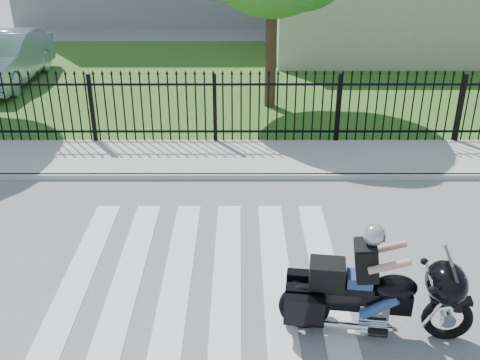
{
  "coord_description": "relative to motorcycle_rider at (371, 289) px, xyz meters",
  "views": [
    {
      "loc": [
        0.6,
        -7.06,
        5.37
      ],
      "look_at": [
        0.61,
        1.9,
        1.0
      ],
      "focal_mm": 42.0,
      "sensor_mm": 36.0,
      "label": 1
    }
  ],
  "objects": [
    {
      "name": "ground",
      "position": [
        -2.39,
        0.89,
        -0.71
      ],
      "size": [
        120.0,
        120.0,
        0.0
      ],
      "primitive_type": "plane",
      "color": "slate",
      "rests_on": "ground"
    },
    {
      "name": "crosswalk",
      "position": [
        -2.39,
        0.89,
        -0.71
      ],
      "size": [
        5.0,
        5.5,
        0.01
      ],
      "primitive_type": null,
      "color": "silver",
      "rests_on": "ground"
    },
    {
      "name": "sidewalk",
      "position": [
        -2.39,
        5.89,
        -0.65
      ],
      "size": [
        40.0,
        2.0,
        0.12
      ],
      "primitive_type": "cube",
      "color": "#ADAAA3",
      "rests_on": "ground"
    },
    {
      "name": "curb",
      "position": [
        -2.39,
        4.89,
        -0.65
      ],
      "size": [
        40.0,
        0.12,
        0.12
      ],
      "primitive_type": "cube",
      "color": "#ADAAA3",
      "rests_on": "ground"
    },
    {
      "name": "grass_strip",
      "position": [
        -2.39,
        12.89,
        -0.7
      ],
      "size": [
        40.0,
        12.0,
        0.02
      ],
      "primitive_type": "cube",
      "color": "#2A6021",
      "rests_on": "ground"
    },
    {
      "name": "iron_fence",
      "position": [
        -2.39,
        6.89,
        0.19
      ],
      "size": [
        26.0,
        0.04,
        1.8
      ],
      "color": "black",
      "rests_on": "ground"
    },
    {
      "name": "building_low",
      "position": [
        4.61,
        16.89,
        1.04
      ],
      "size": [
        10.0,
        6.0,
        3.5
      ],
      "primitive_type": "cube",
      "color": "beige",
      "rests_on": "ground"
    },
    {
      "name": "motorcycle_rider",
      "position": [
        0.0,
        0.0,
        0.0
      ],
      "size": [
        2.64,
        1.05,
        1.75
      ],
      "rotation": [
        0.0,
        0.0,
        -0.13
      ],
      "color": "black",
      "rests_on": "ground"
    },
    {
      "name": "parked_car",
      "position": [
        -9.57,
        12.27,
        0.15
      ],
      "size": [
        1.79,
        5.1,
        1.68
      ],
      "primitive_type": "imported",
      "rotation": [
        0.0,
        0.0,
        -0.0
      ],
      "color": "#9CB1C5",
      "rests_on": "grass_strip"
    }
  ]
}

